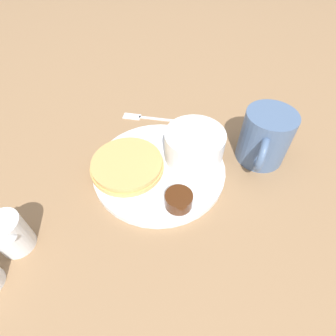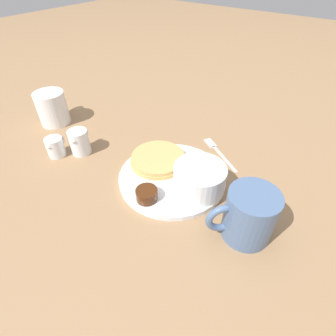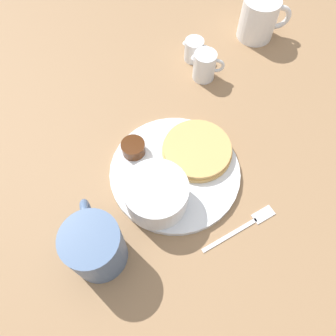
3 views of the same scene
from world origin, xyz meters
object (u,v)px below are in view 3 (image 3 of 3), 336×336
(plate, at_px, (175,172))
(second_mug, at_px, (259,18))
(creamer_pitcher_near, at_px, (205,66))
(creamer_pitcher_far, at_px, (194,50))
(coffee_mug, at_px, (95,246))
(fork, at_px, (247,225))
(bowl, at_px, (156,194))

(plate, height_order, second_mug, second_mug)
(creamer_pitcher_near, bearing_deg, creamer_pitcher_far, 137.55)
(coffee_mug, distance_m, second_mug, 0.63)
(fork, bearing_deg, plate, 168.50)
(creamer_pitcher_near, distance_m, fork, 0.36)
(coffee_mug, bearing_deg, creamer_pitcher_far, 97.30)
(plate, xyz_separation_m, creamer_pitcher_near, (-0.06, 0.25, 0.03))
(fork, bearing_deg, coffee_mug, -140.81)
(coffee_mug, height_order, creamer_pitcher_near, coffee_mug)
(creamer_pitcher_far, bearing_deg, plate, -70.70)
(plate, distance_m, creamer_pitcher_near, 0.26)
(coffee_mug, height_order, second_mug, coffee_mug)
(coffee_mug, relative_size, second_mug, 0.97)
(plate, bearing_deg, second_mug, 90.40)
(bowl, distance_m, second_mug, 0.50)
(bowl, height_order, fork, bowl)
(bowl, distance_m, creamer_pitcher_far, 0.37)
(plate, xyz_separation_m, fork, (0.16, -0.03, -0.00))
(plate, bearing_deg, bowl, -90.84)
(coffee_mug, height_order, creamer_pitcher_far, coffee_mug)
(bowl, xyz_separation_m, second_mug, (-0.00, 0.50, 0.00))
(coffee_mug, relative_size, creamer_pitcher_far, 1.75)
(bowl, height_order, creamer_pitcher_near, bowl)
(creamer_pitcher_near, bearing_deg, coffee_mug, -87.79)
(coffee_mug, xyz_separation_m, creamer_pitcher_far, (-0.06, 0.48, -0.03))
(bowl, height_order, second_mug, second_mug)
(bowl, bearing_deg, plate, 89.16)
(plate, bearing_deg, coffee_mug, -101.56)
(creamer_pitcher_far, xyz_separation_m, second_mug, (0.10, 0.14, 0.02))
(plate, height_order, bowl, bowl)
(plate, xyz_separation_m, coffee_mug, (-0.04, -0.19, 0.04))
(creamer_pitcher_near, relative_size, second_mug, 0.63)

